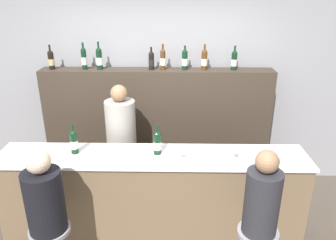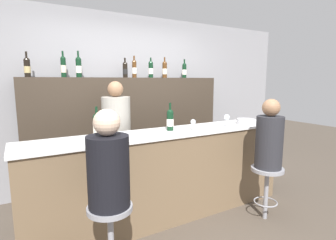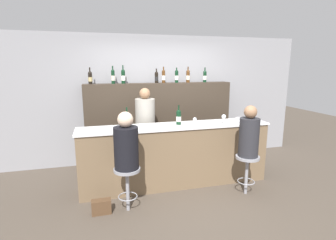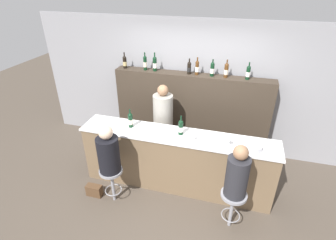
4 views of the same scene
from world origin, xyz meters
name	(u,v)px [view 4 (image 4 of 4)]	position (x,y,z in m)	size (l,w,h in m)	color
ground_plane	(172,194)	(0.00, 0.00, 0.00)	(16.00, 16.00, 0.00)	#4C4238
wall_back	(194,88)	(0.00, 1.61, 1.30)	(6.40, 0.05, 2.60)	gray
bar_counter	(176,161)	(0.00, 0.25, 0.52)	(3.16, 0.54, 1.03)	brown
back_bar_cabinet	(190,114)	(0.00, 1.39, 0.82)	(2.97, 0.28, 1.65)	#382D23
wine_bottle_counter_0	(130,120)	(-0.79, 0.29, 1.16)	(0.08, 0.08, 0.32)	black
wine_bottle_counter_1	(181,127)	(0.05, 0.29, 1.16)	(0.08, 0.08, 0.32)	black
wine_bottle_backbar_0	(125,62)	(-1.33, 1.39, 1.77)	(0.07, 0.07, 0.31)	black
wine_bottle_backbar_1	(145,63)	(-0.91, 1.39, 1.79)	(0.07, 0.07, 0.34)	black
wine_bottle_backbar_2	(155,64)	(-0.72, 1.39, 1.79)	(0.08, 0.08, 0.35)	black
wine_bottle_backbar_3	(189,68)	(-0.07, 1.39, 1.77)	(0.07, 0.07, 0.28)	black
wine_bottle_backbar_4	(197,68)	(0.08, 1.39, 1.78)	(0.07, 0.07, 0.32)	#4C2D14
wine_bottle_backbar_5	(212,69)	(0.35, 1.39, 1.78)	(0.07, 0.07, 0.30)	black
wine_bottle_backbar_6	(226,70)	(0.60, 1.39, 1.78)	(0.08, 0.08, 0.32)	#4C2D14
wine_bottle_backbar_7	(248,72)	(0.97, 1.39, 1.77)	(0.07, 0.07, 0.30)	black
wine_glass_0	(194,135)	(0.29, 0.16, 1.13)	(0.06, 0.06, 0.13)	silver
wine_glass_1	(229,139)	(0.81, 0.16, 1.15)	(0.07, 0.07, 0.15)	silver
metal_bowl	(254,147)	(1.16, 0.18, 1.07)	(0.24, 0.24, 0.07)	#B7B7BC
bar_stool_left	(112,177)	(-0.88, -0.36, 0.49)	(0.36, 0.36, 0.62)	gray
guest_seated_left	(108,152)	(-0.88, -0.36, 0.96)	(0.33, 0.33, 0.78)	black
bar_stool_right	(233,201)	(0.97, -0.36, 0.49)	(0.36, 0.36, 0.62)	gray
guest_seated_right	(237,174)	(0.97, -0.36, 0.97)	(0.30, 0.30, 0.79)	#28282D
bartender	(163,129)	(-0.40, 0.85, 0.74)	(0.35, 0.35, 1.60)	gray
handbag	(94,190)	(-1.25, -0.36, 0.10)	(0.26, 0.12, 0.20)	#513823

